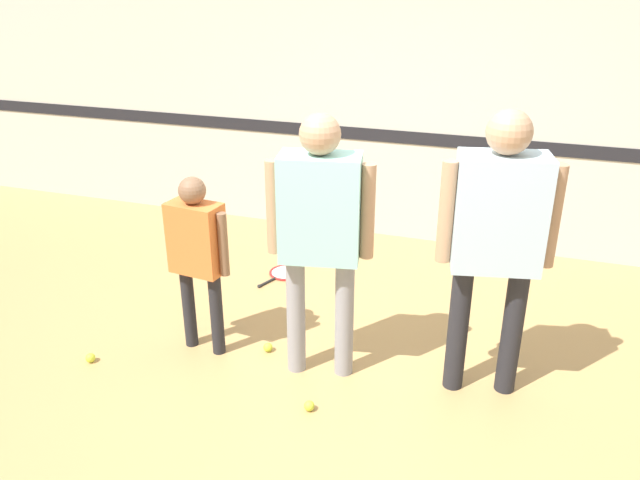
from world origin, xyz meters
The scene contains 10 objects.
ground_plane centered at (0.00, 0.00, 0.00)m, with size 16.00×16.00×0.00m, color tan.
wall_back centered at (0.00, 2.63, 1.60)m, with size 16.00×0.07×3.20m.
person_instructor centered at (-0.18, 0.18, 1.08)m, with size 0.65×0.36×1.75m.
person_student_left centered at (-1.04, 0.17, 0.79)m, with size 0.48×0.24×1.28m.
person_student_right centered at (0.86, 0.32, 1.12)m, with size 0.68×0.38×1.81m.
racket_spare_on_floor centered at (-0.92, 1.44, 0.01)m, with size 0.40×0.54×0.03m.
tennis_ball_near_instructor centered at (-0.10, -0.25, 0.03)m, with size 0.07×0.07×0.07m, color #CCE038.
tennis_ball_by_spare_racket centered at (-0.78, 1.75, 0.03)m, with size 0.07×0.07×0.07m, color #CCE038.
tennis_ball_stray_left centered at (-0.60, 0.27, 0.03)m, with size 0.07×0.07×0.07m, color #CCE038.
tennis_ball_stray_right centered at (-1.71, -0.24, 0.03)m, with size 0.07×0.07×0.07m, color #CCE038.
Camera 1 is at (0.94, -3.16, 2.50)m, focal length 35.00 mm.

